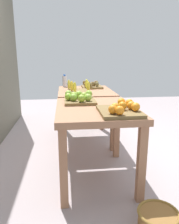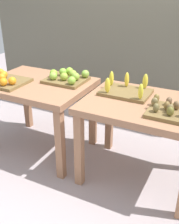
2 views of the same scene
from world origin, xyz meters
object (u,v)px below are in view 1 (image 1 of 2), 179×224
at_px(display_table_left, 96,118).
at_px(watermelon_pile, 93,117).
at_px(apple_bin, 79,98).
at_px(wicker_basket, 158,221).
at_px(kiwi_bin, 92,86).
at_px(orange_bin, 121,109).
at_px(banana_crate, 79,90).
at_px(display_table_right, 85,98).
at_px(water_bottle, 65,81).

bearing_deg(display_table_left, watermelon_pile, -6.90).
distance_m(apple_bin, wicker_basket, 1.41).
distance_m(kiwi_bin, wicker_basket, 2.33).
relative_size(orange_bin, banana_crate, 1.00).
height_order(display_table_right, water_bottle, water_bottle).
xyz_separation_m(display_table_right, banana_crate, (-0.22, 0.11, 0.15)).
xyz_separation_m(water_bottle, watermelon_pile, (0.42, -0.54, -0.75)).
distance_m(banana_crate, water_bottle, 0.66).
bearing_deg(banana_crate, display_table_right, -27.41).
relative_size(water_bottle, wicker_basket, 0.66).
relative_size(display_table_left, orange_bin, 2.36).
bearing_deg(watermelon_pile, kiwi_bin, 169.80).
height_order(display_table_right, watermelon_pile, display_table_right).
bearing_deg(display_table_right, apple_bin, 169.96).
bearing_deg(water_bottle, display_table_right, -143.51).
bearing_deg(wicker_basket, apple_bin, 24.89).
bearing_deg(apple_bin, water_bottle, 6.77).
height_order(orange_bin, watermelon_pile, orange_bin).
distance_m(banana_crate, wicker_basket, 1.94).
bearing_deg(watermelon_pile, wicker_basket, -177.66).
height_order(banana_crate, water_bottle, water_bottle).
height_order(apple_bin, kiwi_bin, apple_bin).
distance_m(display_table_left, banana_crate, 0.92).
bearing_deg(wicker_basket, display_table_left, 22.79).
height_order(apple_bin, watermelon_pile, apple_bin).
height_order(kiwi_bin, wicker_basket, kiwi_bin).
xyz_separation_m(banana_crate, watermelon_pile, (1.05, -0.35, -0.69)).
xyz_separation_m(orange_bin, water_bottle, (1.82, 0.49, 0.06)).
distance_m(banana_crate, kiwi_bin, 0.52).
relative_size(display_table_right, kiwi_bin, 2.89).
height_order(kiwi_bin, watermelon_pile, kiwi_bin).
bearing_deg(orange_bin, wicker_basket, -163.25).
relative_size(display_table_right, wicker_basket, 3.33).
height_order(display_table_right, banana_crate, banana_crate).
xyz_separation_m(display_table_left, kiwi_bin, (1.37, -0.13, 0.15)).
bearing_deg(banana_crate, kiwi_bin, -27.63).
xyz_separation_m(watermelon_pile, wicker_basket, (-2.79, -0.11, -0.04)).
bearing_deg(watermelon_pile, display_table_left, 173.10).
bearing_deg(orange_bin, water_bottle, 15.10).
distance_m(orange_bin, banana_crate, 1.23).
height_order(orange_bin, wicker_basket, orange_bin).
bearing_deg(display_table_left, orange_bin, -147.06).
relative_size(display_table_left, apple_bin, 2.48).
bearing_deg(wicker_basket, banana_crate, 14.89).
relative_size(banana_crate, watermelon_pile, 0.68).
bearing_deg(kiwi_bin, wicker_basket, -174.32).
bearing_deg(kiwi_bin, display_table_right, 152.18).
bearing_deg(orange_bin, display_table_left, 32.94).
bearing_deg(display_table_left, banana_crate, 7.06).
xyz_separation_m(display_table_left, orange_bin, (-0.29, -0.19, 0.15)).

